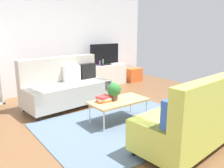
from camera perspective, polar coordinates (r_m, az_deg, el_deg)
name	(u,v)px	position (r m, az deg, el deg)	size (l,w,h in m)	color
ground_plane	(109,122)	(4.44, -0.80, -9.27)	(7.68, 7.68, 0.00)	brown
wall_far	(48,39)	(6.58, -15.48, 10.66)	(6.40, 0.12, 2.90)	silver
area_rug	(123,125)	(4.29, 2.81, -10.07)	(2.90, 2.20, 0.01)	slate
couch_beige	(66,87)	(5.29, -11.26, -0.70)	(1.97, 1.02, 1.10)	#B2ADA3
couch_green	(195,119)	(3.60, 19.79, -8.04)	(1.97, 1.02, 1.10)	#C1CC51
coffee_table	(119,102)	(4.33, 1.70, -4.37)	(1.10, 0.56, 0.42)	tan
tv_console	(104,75)	(7.17, -1.87, 2.23)	(1.40, 0.44, 0.64)	silver
tv	(105,55)	(7.06, -1.82, 7.24)	(1.00, 0.20, 0.64)	black
storage_trunk	(133,75)	(7.78, 5.23, 2.32)	(0.52, 0.40, 0.44)	orange
potted_plant	(114,90)	(4.27, 0.50, -1.60)	(0.26, 0.26, 0.33)	brown
table_book_0	(104,101)	(4.22, -2.09, -4.16)	(0.24, 0.18, 0.04)	orange
table_book_1	(104,99)	(4.21, -2.10, -3.67)	(0.24, 0.18, 0.04)	silver
table_book_2	(104,97)	(4.20, -2.10, -3.20)	(0.24, 0.18, 0.03)	red
vase_0	(87,64)	(6.84, -6.15, 5.02)	(0.13, 0.13, 0.16)	#B24C4C
vase_1	(93,64)	(6.94, -4.82, 5.01)	(0.13, 0.13, 0.12)	#B24C4C
bottle_0	(100,63)	(6.96, -3.06, 5.19)	(0.06, 0.06, 0.15)	purple
bottle_1	(103,62)	(7.02, -2.32, 5.42)	(0.06, 0.06, 0.19)	#3F8C4C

